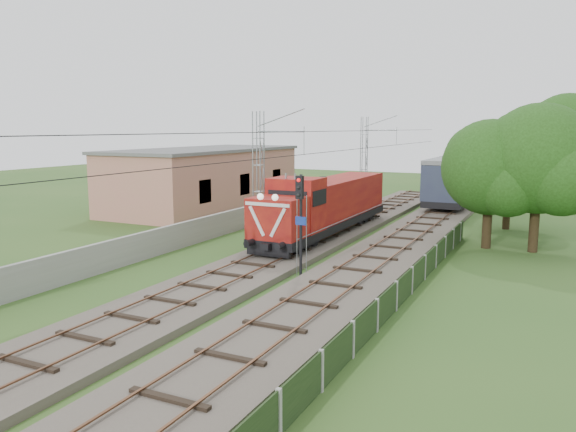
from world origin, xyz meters
The scene contains 14 objects.
ground centered at (0.00, 0.00, 0.00)m, with size 140.00×140.00×0.00m, color #2D541F.
track_main centered at (0.00, 7.00, 0.18)m, with size 4.20×70.00×0.45m.
track_side centered at (5.00, 20.00, 0.18)m, with size 4.20×80.00×0.45m.
catenary centered at (-2.95, 12.00, 4.05)m, with size 3.31×70.00×8.00m.
boundary_wall centered at (-6.50, 12.00, 0.75)m, with size 0.25×40.00×1.50m, color #9E9E99.
station_building centered at (-15.00, 24.00, 2.63)m, with size 8.40×20.40×5.22m.
fence centered at (8.00, 3.00, 0.60)m, with size 0.12×32.00×1.20m.
locomotive centered at (0.00, 15.38, 2.14)m, with size 2.83×16.17×4.11m.
coach_rake centered at (5.00, 75.82, 2.68)m, with size 3.27×97.64×3.78m.
signal_post centered at (2.64, 5.78, 3.36)m, with size 0.54×0.42×4.90m.
tree_a centered at (9.78, 16.64, 4.70)m, with size 5.81×5.54×7.54m.
tree_b centered at (12.32, 16.69, 5.25)m, with size 6.49×6.18×8.41m.
tree_c centered at (10.25, 23.84, 4.44)m, with size 5.49×5.23×7.11m.
tree_d centered at (13.71, 43.58, 6.45)m, with size 7.97×7.60×10.34m.
Camera 1 is at (13.40, -17.61, 7.03)m, focal length 35.00 mm.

